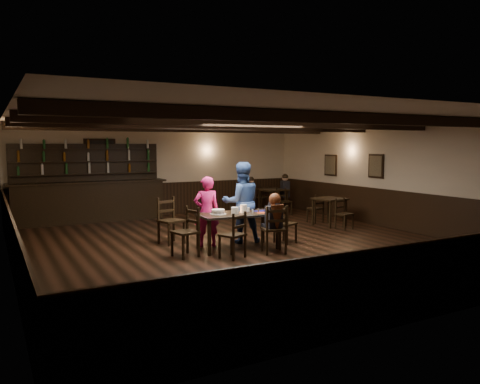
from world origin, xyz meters
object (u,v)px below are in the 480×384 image
dining_table (238,217)px  woman_pink (207,212)px  chair_near_right (275,226)px  man_blue (241,202)px  chair_near_left (236,231)px  cake (218,212)px  bar_counter (89,196)px

dining_table → woman_pink: woman_pink is taller
chair_near_right → man_blue: size_ratio=0.54×
chair_near_left → man_blue: size_ratio=0.50×
man_blue → cake: bearing=43.1°
woman_pink → bar_counter: bearing=-59.9°
chair_near_right → woman_pink: size_ratio=0.65×
chair_near_left → bar_counter: bar_counter is taller
man_blue → bar_counter: bar_counter is taller
chair_near_right → cake: (-0.86, 0.82, 0.23)m
dining_table → bar_counter: 5.48m
chair_near_left → man_blue: 1.56m
bar_counter → dining_table: bearing=-68.1°
chair_near_left → chair_near_right: bearing=-1.7°
cake → chair_near_left: bearing=-90.9°
man_blue → chair_near_right: bearing=104.8°
dining_table → chair_near_left: chair_near_left is taller
woman_pink → man_blue: man_blue is taller
dining_table → woman_pink: (-0.48, 0.52, 0.08)m
chair_near_right → man_blue: (-0.05, 1.30, 0.33)m
dining_table → bar_counter: (-2.04, 5.08, 0.05)m
dining_table → chair_near_left: bearing=-121.0°
woman_pink → cake: size_ratio=4.51×
cake → bar_counter: 5.26m
man_blue → chair_near_left: bearing=69.6°
dining_table → chair_near_right: 0.88m
man_blue → bar_counter: size_ratio=0.42×
chair_near_left → man_blue: (0.82, 1.28, 0.37)m
man_blue → cake: man_blue is taller
dining_table → bar_counter: size_ratio=0.40×
woman_pink → chair_near_left: bearing=103.1°
bar_counter → chair_near_left: bearing=-74.5°
dining_table → cake: size_ratio=5.09×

